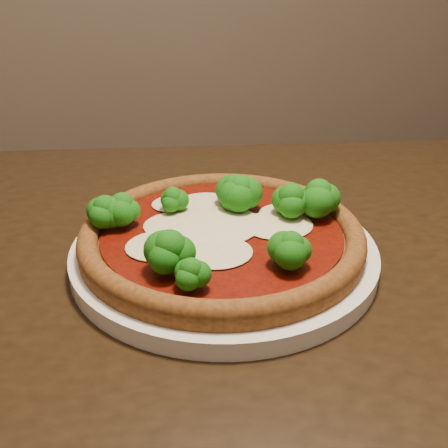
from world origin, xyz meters
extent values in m
cube|color=black|center=(-0.13, 0.06, 0.73)|extent=(1.24, 0.96, 0.04)
cylinder|color=white|center=(-0.20, 0.10, 0.76)|extent=(0.31, 0.31, 0.02)
cylinder|color=brown|center=(-0.20, 0.10, 0.77)|extent=(0.29, 0.29, 0.01)
torus|color=brown|center=(-0.20, 0.10, 0.78)|extent=(0.29, 0.29, 0.02)
cylinder|color=#650E04|center=(-0.20, 0.10, 0.78)|extent=(0.25, 0.25, 0.00)
ellipsoid|color=#F0E8BF|center=(-0.21, 0.16, 0.78)|extent=(0.07, 0.06, 0.01)
ellipsoid|color=#F0E8BF|center=(-0.24, 0.17, 0.78)|extent=(0.05, 0.05, 0.00)
ellipsoid|color=#F0E8BF|center=(-0.27, 0.08, 0.78)|extent=(0.07, 0.06, 0.01)
ellipsoid|color=#F0E8BF|center=(-0.25, 0.12, 0.78)|extent=(0.07, 0.06, 0.01)
ellipsoid|color=#F0E8BF|center=(-0.21, 0.11, 0.78)|extent=(0.11, 0.10, 0.01)
ellipsoid|color=#F0E8BF|center=(-0.14, 0.09, 0.78)|extent=(0.07, 0.07, 0.01)
ellipsoid|color=#F0E8BF|center=(-0.22, 0.05, 0.78)|extent=(0.07, 0.06, 0.01)
ellipsoid|color=#F0E8BF|center=(-0.13, 0.12, 0.78)|extent=(0.05, 0.04, 0.00)
ellipsoid|color=#208B16|center=(-0.12, 0.11, 0.81)|extent=(0.05, 0.05, 0.04)
ellipsoid|color=#208B16|center=(-0.24, 0.15, 0.80)|extent=(0.04, 0.04, 0.03)
ellipsoid|color=#208B16|center=(-0.18, 0.14, 0.81)|extent=(0.05, 0.05, 0.04)
ellipsoid|color=#208B16|center=(-0.09, 0.10, 0.81)|extent=(0.05, 0.05, 0.04)
ellipsoid|color=#208B16|center=(-0.26, 0.03, 0.81)|extent=(0.05, 0.05, 0.04)
ellipsoid|color=#208B16|center=(-0.25, 0.00, 0.80)|extent=(0.03, 0.03, 0.03)
ellipsoid|color=#208B16|center=(-0.16, 0.01, 0.80)|extent=(0.04, 0.04, 0.04)
ellipsoid|color=#208B16|center=(-0.32, 0.13, 0.80)|extent=(0.04, 0.04, 0.04)
ellipsoid|color=#208B16|center=(-0.30, 0.13, 0.80)|extent=(0.04, 0.04, 0.04)
ellipsoid|color=#208B16|center=(-0.17, 0.14, 0.81)|extent=(0.05, 0.05, 0.04)
ellipsoid|color=#208B16|center=(-0.32, 0.13, 0.80)|extent=(0.04, 0.04, 0.03)
camera|label=1|loc=(-0.31, -0.34, 1.02)|focal=40.00mm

